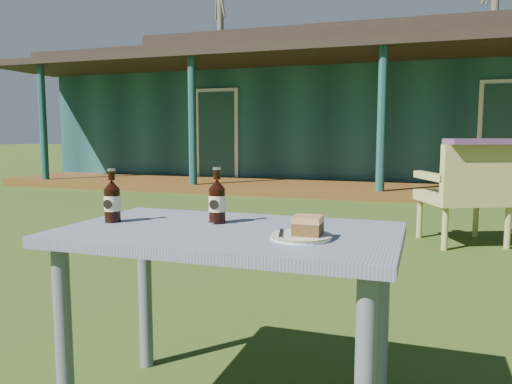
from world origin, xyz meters
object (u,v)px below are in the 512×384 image
(plate, at_px, (301,236))
(cola_bottle_far, at_px, (112,201))
(cafe_table, at_px, (229,256))
(cola_bottle_near, at_px, (217,201))
(armchair_left, at_px, (468,189))
(cake_slice, at_px, (308,225))

(plate, distance_m, cola_bottle_far, 0.77)
(cafe_table, distance_m, plate, 0.32)
(cafe_table, xyz_separation_m, cola_bottle_near, (-0.09, 0.09, 0.19))
(cola_bottle_near, distance_m, armchair_left, 3.55)
(cafe_table, height_order, cake_slice, cake_slice)
(cake_slice, bearing_deg, armchair_left, 77.96)
(cafe_table, relative_size, cola_bottle_near, 5.59)
(cola_bottle_near, bearing_deg, plate, -25.49)
(cola_bottle_near, xyz_separation_m, armchair_left, (1.14, 3.35, -0.26))
(cola_bottle_far, bearing_deg, cake_slice, -4.80)
(plate, height_order, cola_bottle_far, cola_bottle_far)
(cola_bottle_near, height_order, cola_bottle_far, cola_bottle_near)
(cafe_table, height_order, plate, plate)
(plate, relative_size, cola_bottle_near, 0.95)
(cafe_table, relative_size, cake_slice, 13.04)
(cafe_table, bearing_deg, plate, -16.79)
(cafe_table, relative_size, plate, 5.88)
(plate, distance_m, cake_slice, 0.04)
(armchair_left, bearing_deg, cola_bottle_near, -108.85)
(cafe_table, distance_m, cola_bottle_near, 0.22)
(plate, bearing_deg, cola_bottle_near, 154.51)
(plate, xyz_separation_m, cola_bottle_far, (-0.76, 0.07, 0.07))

